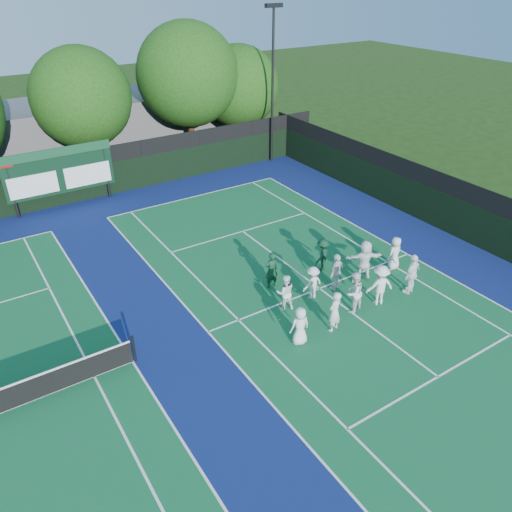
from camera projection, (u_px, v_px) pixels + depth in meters
ground at (335, 300)px, 20.96m from camera, size 120.00×120.00×0.00m
court_apron at (196, 337)px, 18.88m from camera, size 34.00×32.00×0.01m
near_court at (319, 288)px, 21.68m from camera, size 11.05×23.85×0.01m
back_fence at (78, 179)px, 29.07m from camera, size 34.00×0.08×3.00m
divider_fence_right at (460, 212)px, 25.21m from camera, size 0.08×32.00×3.00m
scoreboard at (59, 171)px, 27.87m from camera, size 6.00×0.21×3.55m
clubhouse at (100, 126)px, 36.41m from camera, size 18.00×6.00×4.00m
light_pole_right at (273, 68)px, 32.66m from camera, size 1.20×0.30×10.12m
tree_c at (84, 100)px, 30.78m from camera, size 6.11×6.11×8.18m
tree_d at (189, 77)px, 33.88m from camera, size 6.92×6.92×9.21m
tree_e at (240, 88)px, 36.34m from camera, size 5.84×5.84×7.46m
tennis_ball_0 at (288, 294)px, 21.27m from camera, size 0.07×0.07×0.07m
tennis_ball_2 at (387, 280)px, 22.22m from camera, size 0.07×0.07×0.07m
tennis_ball_3 at (280, 320)px, 19.73m from camera, size 0.07×0.07×0.07m
tennis_ball_4 at (312, 277)px, 22.42m from camera, size 0.07×0.07×0.07m
player_front_0 at (300, 326)px, 18.21m from camera, size 0.81×0.58×1.56m
player_front_1 at (335, 312)px, 18.83m from camera, size 0.72×0.57×1.72m
player_front_2 at (354, 292)px, 19.89m from camera, size 0.99×0.85×1.78m
player_front_3 at (380, 285)px, 20.32m from camera, size 1.30×0.99×1.79m
player_front_4 at (412, 274)px, 21.00m from camera, size 1.16×0.70×1.85m
player_back_0 at (285, 292)px, 20.08m from camera, size 0.93×0.83×1.56m
player_back_1 at (312, 283)px, 20.74m from camera, size 1.01×0.64×1.49m
player_back_2 at (336, 272)px, 21.28m from camera, size 1.09×0.76×1.71m
player_back_3 at (365, 259)px, 22.05m from camera, size 1.78×1.13×1.83m
player_back_4 at (395, 253)px, 22.76m from camera, size 0.84×0.60×1.60m
coach_left at (271, 270)px, 21.38m from camera, size 0.65×0.45×1.71m
coach_right at (323, 255)px, 22.62m from camera, size 1.18×0.94×1.59m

